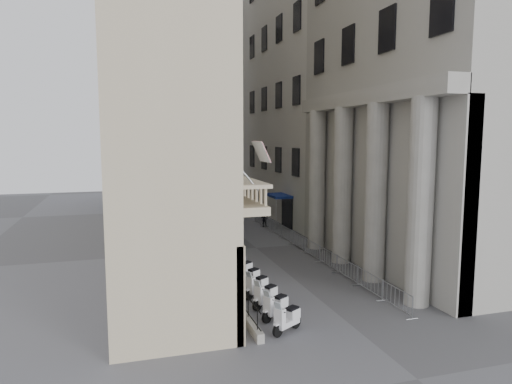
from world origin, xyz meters
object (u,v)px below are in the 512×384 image
pedestrian_a (219,214)px  scooter_0 (287,332)px  info_kiosk (202,244)px  pedestrian_b (265,218)px  street_lamp (203,184)px  security_tent (203,208)px

pedestrian_a → scooter_0: bearing=83.7°
info_kiosk → pedestrian_b: size_ratio=1.08×
street_lamp → pedestrian_b: (6.91, 7.56, -4.07)m
scooter_0 → street_lamp: 15.10m
scooter_0 → security_tent: security_tent is taller
info_kiosk → pedestrian_b: bearing=28.1°
pedestrian_b → info_kiosk: bearing=94.4°
security_tent → info_kiosk: bearing=-101.0°
security_tent → pedestrian_a: size_ratio=2.33×
pedestrian_a → pedestrian_b: size_ratio=1.16×
scooter_0 → pedestrian_a: bearing=-36.1°
street_lamp → pedestrian_a: 11.60m
scooter_0 → street_lamp: size_ratio=0.18×
scooter_0 → security_tent: size_ratio=0.36×
street_lamp → info_kiosk: bearing=-80.8°
street_lamp → pedestrian_b: 11.02m
scooter_0 → pedestrian_b: 22.63m
scooter_0 → street_lamp: (-1.00, 14.27, 4.85)m
security_tent → pedestrian_a: (2.99, 8.37, -1.95)m
scooter_0 → info_kiosk: info_kiosk is taller
security_tent → street_lamp: bearing=-98.8°
pedestrian_a → pedestrian_b: pedestrian_a is taller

